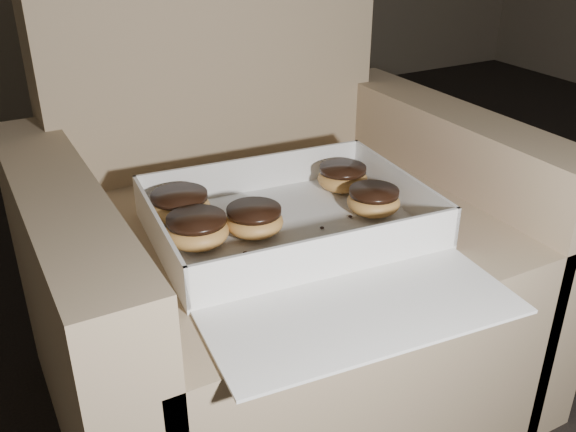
% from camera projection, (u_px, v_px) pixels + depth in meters
% --- Properties ---
extents(armchair, '(0.84, 0.71, 0.88)m').
position_uv_depth(armchair, '(274.00, 260.00, 1.20)').
color(armchair, '#967E5F').
rests_on(armchair, floor).
extents(bakery_box, '(0.47, 0.54, 0.07)m').
position_uv_depth(bakery_box, '(302.00, 235.00, 1.01)').
color(bakery_box, white).
rests_on(bakery_box, armchair).
extents(donut_a, '(0.10, 0.10, 0.05)m').
position_uv_depth(donut_a, '(197.00, 230.00, 0.98)').
color(donut_a, gold).
rests_on(donut_a, bakery_box).
extents(donut_b, '(0.09, 0.09, 0.05)m').
position_uv_depth(donut_b, '(254.00, 220.00, 1.02)').
color(donut_b, gold).
rests_on(donut_b, bakery_box).
extents(donut_c, '(0.09, 0.09, 0.05)m').
position_uv_depth(donut_c, '(342.00, 177.00, 1.17)').
color(donut_c, gold).
rests_on(donut_c, bakery_box).
extents(donut_d, '(0.09, 0.09, 0.05)m').
position_uv_depth(donut_d, '(374.00, 201.00, 1.08)').
color(donut_d, gold).
rests_on(donut_d, bakery_box).
extents(donut_e, '(0.10, 0.10, 0.05)m').
position_uv_depth(donut_e, '(180.00, 206.00, 1.06)').
color(donut_e, gold).
rests_on(donut_e, bakery_box).
extents(crumb_a, '(0.01, 0.01, 0.00)m').
position_uv_depth(crumb_a, '(322.00, 228.00, 1.04)').
color(crumb_a, black).
rests_on(crumb_a, bakery_box).
extents(crumb_b, '(0.01, 0.01, 0.00)m').
position_uv_depth(crumb_b, '(245.00, 253.00, 0.97)').
color(crumb_b, black).
rests_on(crumb_b, bakery_box).
extents(crumb_c, '(0.01, 0.01, 0.00)m').
position_uv_depth(crumb_c, '(375.00, 235.00, 1.02)').
color(crumb_c, black).
rests_on(crumb_c, bakery_box).
extents(crumb_d, '(0.01, 0.01, 0.00)m').
position_uv_depth(crumb_d, '(350.00, 216.00, 1.08)').
color(crumb_d, black).
rests_on(crumb_d, bakery_box).
extents(crumb_e, '(0.01, 0.01, 0.00)m').
position_uv_depth(crumb_e, '(273.00, 266.00, 0.94)').
color(crumb_e, black).
rests_on(crumb_e, bakery_box).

